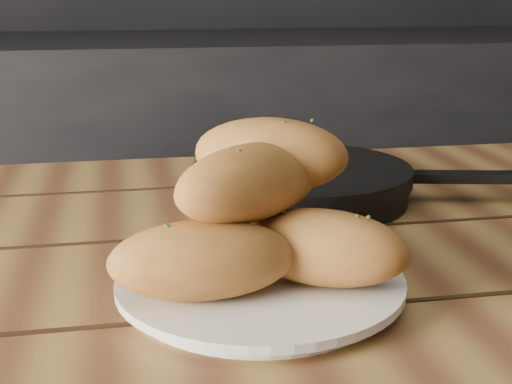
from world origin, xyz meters
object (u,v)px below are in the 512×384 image
table (368,343)px  bread_rolls (258,214)px  plate (260,285)px  skillet (303,182)px

table → bread_rolls: bread_rolls is taller
table → plate: 0.18m
plate → skillet: bearing=68.5°
plate → bread_rolls: size_ratio=0.97×
table → bread_rolls: bearing=-155.2°
table → plate: size_ratio=5.83×
plate → skillet: skillet is taller
bread_rolls → plate: bearing=-62.9°
table → skillet: skillet is taller
plate → skillet: size_ratio=0.62×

